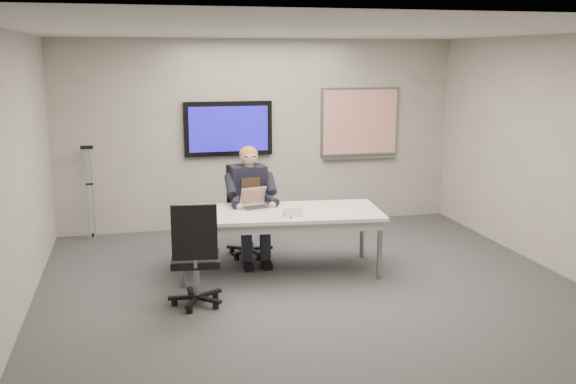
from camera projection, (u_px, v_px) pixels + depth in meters
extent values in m
cube|color=#3D3D40|center=(316.00, 293.00, 7.04)|extent=(6.00, 6.00, 0.02)
cube|color=silver|center=(318.00, 30.00, 6.45)|extent=(6.00, 6.00, 0.02)
cube|color=#9B968C|center=(261.00, 134.00, 9.59)|extent=(6.00, 0.02, 2.80)
cube|color=#9B968C|center=(454.00, 249.00, 3.89)|extent=(6.00, 0.02, 2.80)
cube|color=#9B968C|center=(12.00, 180.00, 6.05)|extent=(0.02, 6.00, 2.80)
cube|color=#9B968C|center=(565.00, 157.00, 7.44)|extent=(0.02, 6.00, 2.80)
cube|color=silver|center=(278.00, 213.00, 7.60)|extent=(2.52, 1.27, 0.04)
cube|color=beige|center=(278.00, 219.00, 7.62)|extent=(2.41, 1.16, 0.10)
cylinder|color=gray|center=(182.00, 257.00, 7.13)|extent=(0.06, 0.06, 0.71)
cylinder|color=gray|center=(380.00, 250.00, 7.40)|extent=(0.06, 0.06, 0.71)
cylinder|color=gray|center=(184.00, 237.00, 7.95)|extent=(0.06, 0.06, 0.71)
cylinder|color=gray|center=(362.00, 230.00, 8.23)|extent=(0.06, 0.06, 0.71)
cube|color=black|center=(228.00, 129.00, 9.41)|extent=(1.30, 0.08, 0.80)
cube|color=#150D96|center=(229.00, 129.00, 9.37)|extent=(1.16, 0.01, 0.66)
cube|color=gray|center=(360.00, 122.00, 9.90)|extent=(1.25, 0.04, 1.05)
cube|color=white|center=(360.00, 122.00, 9.88)|extent=(1.18, 0.01, 0.98)
cube|color=gray|center=(360.00, 157.00, 9.98)|extent=(1.18, 0.05, 0.04)
cylinder|color=gray|center=(249.00, 232.00, 8.30)|extent=(0.07, 0.07, 0.40)
cube|color=black|center=(249.00, 217.00, 8.26)|extent=(0.54, 0.54, 0.08)
cube|color=black|center=(244.00, 186.00, 8.42)|extent=(0.47, 0.08, 0.58)
cylinder|color=gray|center=(197.00, 277.00, 6.65)|extent=(0.06, 0.06, 0.39)
cube|color=black|center=(196.00, 259.00, 6.61)|extent=(0.55, 0.55, 0.08)
cube|color=black|center=(194.00, 232.00, 6.31)|extent=(0.45, 0.11, 0.56)
cube|color=black|center=(249.00, 190.00, 8.15)|extent=(0.45, 0.26, 0.61)
cube|color=#3C2718|center=(251.00, 189.00, 8.02)|extent=(0.23, 0.02, 0.30)
sphere|color=tan|center=(249.00, 157.00, 8.03)|extent=(0.22, 0.22, 0.22)
ellipsoid|color=#965C26|center=(249.00, 154.00, 8.04)|extent=(0.23, 0.23, 0.19)
cube|color=#B8B8BB|center=(255.00, 208.00, 7.71)|extent=(0.38, 0.31, 0.02)
cube|color=black|center=(256.00, 207.00, 7.70)|extent=(0.31, 0.23, 0.00)
cube|color=#B8B8BB|center=(253.00, 196.00, 7.83)|extent=(0.34, 0.16, 0.22)
cube|color=#B22213|center=(253.00, 196.00, 7.82)|extent=(0.30, 0.13, 0.18)
cylinder|color=black|center=(291.00, 217.00, 7.28)|extent=(0.06, 0.13, 0.01)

